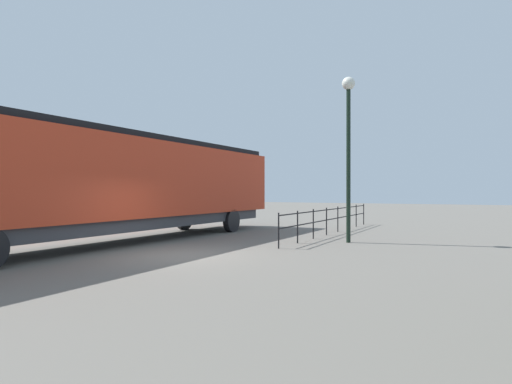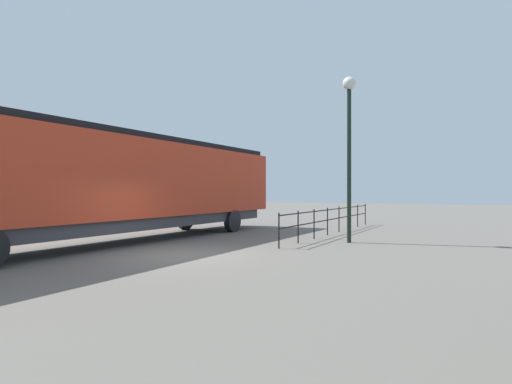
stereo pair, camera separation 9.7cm
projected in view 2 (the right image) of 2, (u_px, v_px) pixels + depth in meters
name	position (u px, v px, depth m)	size (l,w,h in m)	color
ground_plane	(177.00, 255.00, 13.20)	(120.00, 120.00, 0.00)	#666059
locomotive	(130.00, 182.00, 16.70)	(3.13, 18.15, 4.12)	red
lamp_post	(349.00, 128.00, 16.42)	(0.50, 0.50, 6.34)	black
platform_fence	(333.00, 217.00, 19.98)	(0.05, 11.99, 1.23)	black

